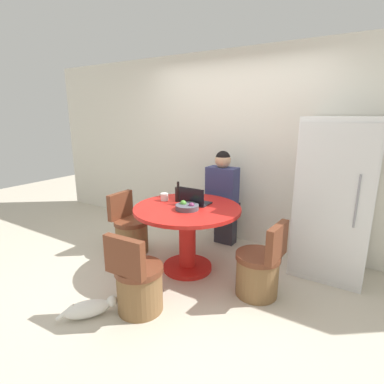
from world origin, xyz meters
name	(u,v)px	position (x,y,z in m)	size (l,w,h in m)	color
ground_plane	(173,281)	(0.00, 0.00, 0.00)	(12.00, 12.00, 0.00)	beige
wall_back	(233,149)	(0.00, 1.48, 1.30)	(7.00, 0.06, 2.60)	silver
refrigerator	(335,199)	(1.39, 1.11, 0.87)	(0.75, 0.65, 1.75)	white
dining_table	(187,226)	(-0.01, 0.31, 0.54)	(1.20, 1.20, 0.76)	red
chair_left_side	(131,232)	(-0.90, 0.31, 0.27)	(0.44, 0.44, 0.78)	brown
chair_right_side	(259,271)	(0.88, 0.25, 0.27)	(0.45, 0.44, 0.78)	brown
chair_near_camera	(138,285)	(0.04, -0.58, 0.27)	(0.44, 0.44, 0.78)	brown
person_seated	(223,195)	(0.04, 1.13, 0.72)	(0.40, 0.37, 1.32)	#2D2D38
laptop	(195,201)	(0.01, 0.44, 0.81)	(0.32, 0.21, 0.20)	#232328
fruit_bowl	(187,207)	(0.04, 0.23, 0.80)	(0.25, 0.25, 0.09)	#4C4C56
coffee_cup	(164,197)	(-0.38, 0.38, 0.81)	(0.09, 0.09, 0.09)	white
bottle	(178,194)	(-0.22, 0.44, 0.86)	(0.08, 0.08, 0.24)	black
cat	(89,308)	(-0.28, -0.88, 0.08)	(0.35, 0.45, 0.16)	white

